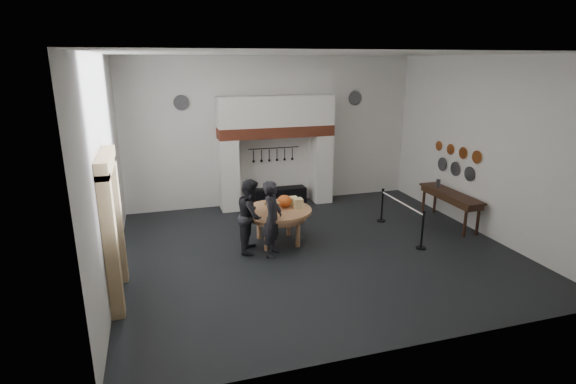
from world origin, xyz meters
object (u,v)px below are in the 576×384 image
object	(u,v)px
visitor_far	(251,216)
side_table	(451,194)
visitor_near	(272,219)
work_table	(278,210)
iron_range	(276,196)
barrier_post_near	(422,231)
barrier_post_far	(382,206)

from	to	relation	value
visitor_far	side_table	world-z (taller)	visitor_far
visitor_far	visitor_near	bearing A→B (deg)	-115.55
work_table	side_table	distance (m)	4.88
visitor_far	side_table	xyz separation A→B (m)	(5.59, 0.20, -0.00)
visitor_far	side_table	bearing A→B (deg)	-68.52
visitor_near	visitor_far	xyz separation A→B (m)	(-0.40, 0.40, -0.02)
visitor_near	side_table	xyz separation A→B (m)	(5.19, 0.60, -0.02)
iron_range	barrier_post_near	xyz separation A→B (m)	(2.43, -4.39, 0.20)
visitor_near	work_table	bearing A→B (deg)	4.99
iron_range	side_table	xyz separation A→B (m)	(4.10, -3.10, 0.62)
side_table	visitor_near	bearing A→B (deg)	-173.42
iron_range	side_table	bearing A→B (deg)	-37.14
iron_range	visitor_far	distance (m)	3.68
visitor_far	barrier_post_far	world-z (taller)	visitor_far
visitor_far	barrier_post_far	xyz separation A→B (m)	(3.92, 0.91, -0.42)
visitor_far	barrier_post_near	xyz separation A→B (m)	(3.92, -1.09, -0.42)
iron_range	work_table	world-z (taller)	work_table
work_table	barrier_post_far	xyz separation A→B (m)	(3.20, 0.64, -0.39)
iron_range	work_table	bearing A→B (deg)	-104.34
visitor_near	barrier_post_near	xyz separation A→B (m)	(3.52, -0.69, -0.44)
barrier_post_far	barrier_post_near	bearing A→B (deg)	-90.00
visitor_far	barrier_post_near	size ratio (longest dim) A/B	1.94
visitor_far	barrier_post_near	world-z (taller)	visitor_far
iron_range	barrier_post_near	world-z (taller)	barrier_post_near
side_table	barrier_post_far	size ratio (longest dim) A/B	2.44
side_table	barrier_post_far	distance (m)	1.87
iron_range	visitor_far	bearing A→B (deg)	-114.30
side_table	barrier_post_far	bearing A→B (deg)	156.85
barrier_post_near	side_table	bearing A→B (deg)	37.53
iron_range	barrier_post_near	size ratio (longest dim) A/B	2.11
visitor_far	barrier_post_far	distance (m)	4.05
work_table	side_table	xyz separation A→B (m)	(4.87, -0.07, 0.03)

